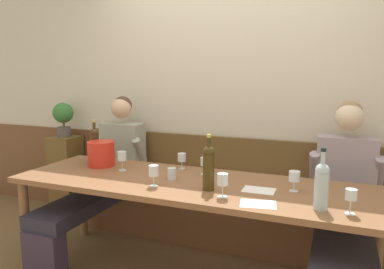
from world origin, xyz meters
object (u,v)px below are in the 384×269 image
person_left_seat (103,174)px  wine_glass_center_front (154,172)px  wine_glass_by_bottle (204,163)px  wine_glass_mid_left (294,177)px  person_right_seat (345,204)px  wine_bottle_clear_water (95,144)px  water_tumbler_center (172,174)px  wine_glass_center_rear (122,157)px  wine_glass_right_end (351,196)px  potted_plant (63,116)px  wine_bottle_amber_mid (209,166)px  wine_bottle_green_tall (322,185)px  wine_glass_mid_right (182,158)px  wall_bench (221,211)px  wine_glass_near_bucket (223,181)px  ice_bucket (101,154)px  dining_table (192,192)px

person_left_seat → wine_glass_center_front: bearing=-33.3°
wine_glass_by_bottle → wine_glass_mid_left: bearing=-13.4°
person_right_seat → wine_bottle_clear_water: (-2.04, -0.07, 0.29)m
wine_glass_mid_left → water_tumbler_center: size_ratio=1.57×
wine_bottle_clear_water → wine_glass_center_rear: (0.38, -0.17, -0.05)m
wine_bottle_clear_water → wine_glass_mid_left: size_ratio=2.73×
person_left_seat → wine_glass_right_end: size_ratio=9.17×
wine_glass_mid_left → water_tumbler_center: (-0.86, -0.05, -0.05)m
wine_glass_mid_left → wine_glass_center_rear: bearing=178.8°
wine_bottle_clear_water → potted_plant: 0.91m
wine_bottle_amber_mid → wine_bottle_green_tall: bearing=-8.2°
wine_bottle_amber_mid → wine_glass_mid_right: (-0.38, 0.43, -0.07)m
wall_bench → wine_glass_right_end: size_ratio=20.69×
wall_bench → wine_glass_center_rear: bearing=-135.8°
person_left_seat → wine_glass_near_bucket: (1.31, -0.57, 0.24)m
person_right_seat → wine_bottle_amber_mid: 1.01m
person_left_seat → ice_bucket: 0.33m
wine_glass_mid_right → wine_glass_center_front: (0.01, -0.50, 0.01)m
wine_bottle_amber_mid → person_left_seat: bearing=158.6°
person_left_seat → person_right_seat: size_ratio=0.99×
dining_table → wine_bottle_clear_water: wine_bottle_clear_water is taller
wall_bench → ice_bucket: bearing=-147.7°
person_right_seat → wine_glass_center_rear: 1.69m
dining_table → water_tumbler_center: size_ratio=30.67×
person_left_seat → wine_bottle_amber_mid: bearing=-21.4°
wine_bottle_green_tall → wine_bottle_clear_water: bearing=165.9°
dining_table → wine_glass_mid_right: wine_glass_mid_right is taller
ice_bucket → wine_glass_near_bucket: 1.23m
dining_table → wine_glass_near_bucket: size_ratio=17.42×
dining_table → person_right_seat: (1.02, 0.32, -0.06)m
ice_bucket → wine_glass_mid_left: size_ratio=1.65×
wine_bottle_amber_mid → water_tumbler_center: bearing=159.2°
ice_bucket → wine_glass_mid_right: (0.66, 0.16, -0.02)m
ice_bucket → water_tumbler_center: ice_bucket is taller
wine_glass_right_end → wine_glass_center_front: bearing=177.8°
person_left_seat → wine_glass_right_end: bearing=-15.7°
person_right_seat → ice_bucket: 1.92m
wine_glass_center_rear → wine_glass_by_bottle: 0.66m
ice_bucket → wine_bottle_amber_mid: 1.08m
wine_bottle_green_tall → wine_glass_center_rear: size_ratio=2.32×
person_left_seat → wine_bottle_green_tall: (1.89, -0.56, 0.28)m
wine_glass_right_end → wine_glass_center_rear: size_ratio=0.93×
potted_plant → wine_bottle_green_tall: bearing=-19.9°
wine_bottle_clear_water → potted_plant: size_ratio=1.01×
wall_bench → wine_glass_center_rear: wall_bench is taller
ice_bucket → person_right_seat: bearing=5.3°
person_right_seat → wine_bottle_green_tall: person_right_seat is taller
dining_table → potted_plant: size_ratio=7.25×
wine_bottle_green_tall → wine_glass_center_front: bearing=178.1°
wine_glass_center_rear → wine_glass_by_bottle: bearing=11.8°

